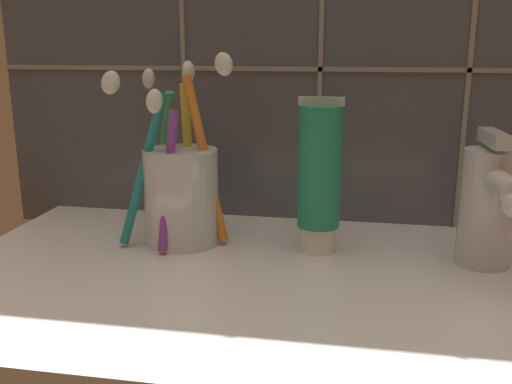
# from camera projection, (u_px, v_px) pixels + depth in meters

# --- Properties ---
(sink_counter) EXTENTS (0.61, 0.35, 0.02)m
(sink_counter) POSITION_uv_depth(u_px,v_px,m) (283.00, 286.00, 0.50)
(sink_counter) COLOR silver
(sink_counter) RESTS_ON ground
(tile_wall_backsplash) EXTENTS (0.71, 0.02, 0.50)m
(tile_wall_backsplash) POSITION_uv_depth(u_px,v_px,m) (308.00, 11.00, 0.61)
(tile_wall_backsplash) COLOR #4C515B
(tile_wall_backsplash) RESTS_ON ground
(toothbrush_cup) EXTENTS (0.13, 0.13, 0.19)m
(toothbrush_cup) POSITION_uv_depth(u_px,v_px,m) (180.00, 189.00, 0.57)
(toothbrush_cup) COLOR silver
(toothbrush_cup) RESTS_ON sink_counter
(toothpaste_tube) EXTENTS (0.04, 0.04, 0.15)m
(toothpaste_tube) POSITION_uv_depth(u_px,v_px,m) (319.00, 177.00, 0.54)
(toothpaste_tube) COLOR white
(toothpaste_tube) RESTS_ON sink_counter
(sink_faucet) EXTENTS (0.05, 0.11, 0.12)m
(sink_faucet) POSITION_uv_depth(u_px,v_px,m) (489.00, 203.00, 0.50)
(sink_faucet) COLOR silver
(sink_faucet) RESTS_ON sink_counter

